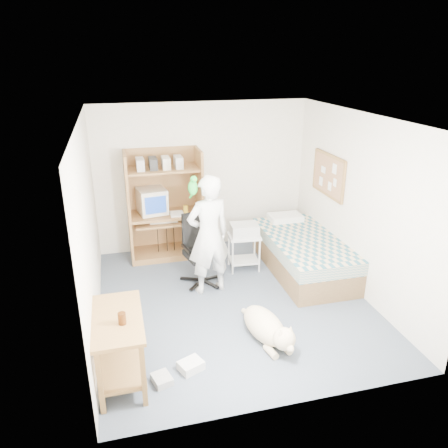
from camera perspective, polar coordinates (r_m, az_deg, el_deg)
name	(u,v)px	position (r m, az deg, el deg)	size (l,w,h in m)	color
floor	(233,301)	(6.18, 1.23, -9.97)	(4.00, 4.00, 0.00)	#44505D
wall_back	(203,177)	(7.48, -2.81, 6.16)	(3.60, 0.02, 2.50)	silver
wall_right	(359,205)	(6.33, 17.24, 2.33)	(0.02, 4.00, 2.50)	silver
wall_left	(89,230)	(5.45, -17.20, -0.73)	(0.02, 4.00, 2.50)	silver
ceiling	(235,118)	(5.32, 1.45, 13.67)	(3.60, 4.00, 0.02)	white
computer_hutch	(165,209)	(7.26, -7.75, 1.95)	(1.20, 0.63, 1.80)	brown
bed	(303,254)	(6.96, 10.26, -3.83)	(1.02, 2.02, 0.66)	brown
side_desk	(119,339)	(4.74, -13.53, -14.37)	(0.50, 1.00, 0.75)	brown
corkboard	(328,175)	(7.01, 13.49, 6.23)	(0.04, 0.94, 0.66)	#956642
office_chair	(201,259)	(6.51, -3.09, -4.53)	(0.59, 0.59, 1.04)	black
person	(209,235)	(6.05, -2.02, -1.50)	(0.63, 0.41, 1.73)	silver
parrot	(193,186)	(5.78, -4.08, 4.91)	(0.13, 0.22, 0.35)	#148A1E
dog	(267,327)	(5.34, 5.65, -13.27)	(0.51, 1.13, 0.43)	#D5B58F
printer_cart	(244,246)	(6.88, 2.63, -2.93)	(0.51, 0.42, 0.58)	silver
printer	(244,230)	(6.76, 2.67, -0.73)	(0.42, 0.32, 0.18)	#B5B5B0
crt_monitor	(152,201)	(7.20, -9.38, 2.99)	(0.50, 0.51, 0.41)	beige
keyboard	(164,221)	(7.16, -7.88, 0.38)	(0.45, 0.16, 0.03)	beige
pencil_cup	(186,209)	(7.22, -5.02, 1.95)	(0.08, 0.08, 0.12)	gold
drink_glass	(122,318)	(4.46, -13.18, -11.92)	(0.08, 0.08, 0.12)	#401F0A
floor_box_a	(191,366)	(5.00, -4.35, -17.96)	(0.25, 0.20, 0.10)	silver
floor_box_b	(162,379)	(4.88, -8.11, -19.45)	(0.18, 0.22, 0.08)	#AAAAA5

